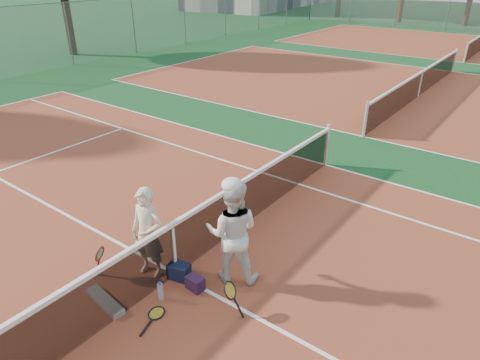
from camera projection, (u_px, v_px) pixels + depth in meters
name	position (u px, v px, depth m)	size (l,w,h in m)	color
ground	(176.00, 274.00, 7.19)	(130.00, 130.00, 0.00)	#103E1D
court_main	(176.00, 274.00, 7.19)	(23.77, 10.97, 0.01)	brown
court_far_a	(418.00, 96.00, 16.83)	(23.77, 10.97, 0.01)	brown
net_main	(174.00, 249.00, 6.96)	(0.10, 10.98, 1.02)	black
net_far_a	(420.00, 84.00, 16.60)	(0.10, 10.98, 1.02)	black
fence_left	(29.00, 40.00, 19.89)	(54.50, 0.06, 3.00)	slate
player_a	(148.00, 233.00, 6.87)	(0.58, 0.38, 1.59)	beige
player_b	(233.00, 232.00, 6.74)	(0.86, 0.67, 1.77)	silver
racket_red	(101.00, 262.00, 7.02)	(0.19, 0.27, 0.59)	maroon
racket_black_held	(230.00, 298.00, 6.29)	(0.32, 0.27, 0.54)	black
racket_spare	(156.00, 313.00, 6.37)	(0.60, 0.27, 0.03)	black
sports_bag_navy	(179.00, 271.00, 7.05)	(0.35, 0.24, 0.28)	black
sports_bag_purple	(195.00, 283.00, 6.82)	(0.28, 0.19, 0.23)	#26112D
net_cover_canvas	(105.00, 301.00, 6.55)	(0.83, 0.19, 0.09)	slate
water_bottle	(161.00, 292.00, 6.58)	(0.09, 0.09, 0.30)	silver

